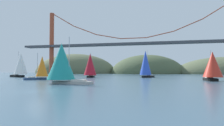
# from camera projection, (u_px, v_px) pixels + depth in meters

# --- Properties ---
(ground_plane) EXTENTS (360.00, 360.00, 0.00)m
(ground_plane) POSITION_uv_depth(u_px,v_px,m) (36.00, 91.00, 26.00)
(ground_plane) COLOR #426075
(headland_left) EXTENTS (69.85, 44.00, 32.73)m
(headland_left) POSITION_uv_depth(u_px,v_px,m) (75.00, 73.00, 170.06)
(headland_left) COLOR #5B6647
(headland_left) RESTS_ON ground_plane
(headland_center) EXTENTS (56.05, 44.00, 29.16)m
(headland_center) POSITION_uv_depth(u_px,v_px,m) (147.00, 74.00, 155.95)
(headland_center) COLOR #4C5B3D
(headland_center) RESTS_ON ground_plane
(suspension_bridge) EXTENTS (142.81, 6.00, 40.19)m
(suspension_bridge) POSITION_uv_depth(u_px,v_px,m) (133.00, 42.00, 118.95)
(suspension_bridge) COLOR #A34228
(suspension_bridge) RESTS_ON ground_plane
(sailboat_crimson_sail) EXTENTS (5.56, 8.75, 9.25)m
(sailboat_crimson_sail) POSITION_uv_depth(u_px,v_px,m) (90.00, 65.00, 74.93)
(sailboat_crimson_sail) COLOR black
(sailboat_crimson_sail) RESTS_ON ground_plane
(sailboat_white_mainsail) EXTENTS (8.69, 6.22, 10.11)m
(sailboat_white_mainsail) POSITION_uv_depth(u_px,v_px,m) (21.00, 64.00, 79.00)
(sailboat_white_mainsail) COLOR black
(sailboat_white_mainsail) RESTS_ON ground_plane
(sailboat_scarlet_sail) EXTENTS (5.12, 7.76, 7.90)m
(sailboat_scarlet_sail) POSITION_uv_depth(u_px,v_px,m) (212.00, 65.00, 50.66)
(sailboat_scarlet_sail) COLOR black
(sailboat_scarlet_sail) RESTS_ON ground_plane
(sailboat_teal_sail) EXTENTS (9.81, 6.19, 9.52)m
(sailboat_teal_sail) POSITION_uv_depth(u_px,v_px,m) (62.00, 62.00, 41.21)
(sailboat_teal_sail) COLOR #B7B2A8
(sailboat_teal_sail) RESTS_ON ground_plane
(sailboat_orange_sail) EXTENTS (6.38, 6.74, 7.66)m
(sailboat_orange_sail) POSITION_uv_depth(u_px,v_px,m) (41.00, 67.00, 58.56)
(sailboat_orange_sail) COLOR navy
(sailboat_orange_sail) RESTS_ON ground_plane
(sailboat_blue_spinnaker) EXTENTS (5.91, 8.36, 10.11)m
(sailboat_blue_spinnaker) POSITION_uv_depth(u_px,v_px,m) (146.00, 64.00, 74.18)
(sailboat_blue_spinnaker) COLOR black
(sailboat_blue_spinnaker) RESTS_ON ground_plane
(channel_buoy) EXTENTS (1.10, 1.10, 2.64)m
(channel_buoy) POSITION_uv_depth(u_px,v_px,m) (69.00, 77.00, 67.47)
(channel_buoy) COLOR green
(channel_buoy) RESTS_ON ground_plane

